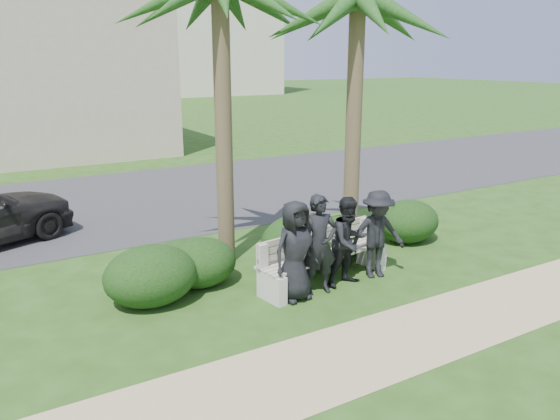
# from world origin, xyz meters

# --- Properties ---
(ground) EXTENTS (160.00, 160.00, 0.00)m
(ground) POSITION_xyz_m (0.00, 0.00, 0.00)
(ground) COLOR #264614
(ground) RESTS_ON ground
(footpath) EXTENTS (30.00, 1.60, 0.01)m
(footpath) POSITION_xyz_m (0.00, -1.80, 0.00)
(footpath) COLOR tan
(footpath) RESTS_ON ground
(asphalt_street) EXTENTS (160.00, 8.00, 0.01)m
(asphalt_street) POSITION_xyz_m (0.00, 8.00, 0.00)
(asphalt_street) COLOR #2D2D30
(asphalt_street) RESTS_ON ground
(stucco_bldg_right) EXTENTS (8.40, 8.40, 7.30)m
(stucco_bldg_right) POSITION_xyz_m (-1.00, 18.00, 3.66)
(stucco_bldg_right) COLOR tan
(stucco_bldg_right) RESTS_ON ground
(park_bench) EXTENTS (2.69, 0.99, 0.91)m
(park_bench) POSITION_xyz_m (0.48, 0.48, 0.41)
(park_bench) COLOR #AEA692
(park_bench) RESTS_ON ground
(man_a) EXTENTS (0.86, 0.61, 1.68)m
(man_a) POSITION_xyz_m (-0.34, 0.13, 0.84)
(man_a) COLOR black
(man_a) RESTS_ON ground
(man_b) EXTENTS (0.69, 0.51, 1.71)m
(man_b) POSITION_xyz_m (0.15, 0.14, 0.85)
(man_b) COLOR black
(man_b) RESTS_ON ground
(man_c) EXTENTS (0.83, 0.67, 1.59)m
(man_c) POSITION_xyz_m (0.78, 0.17, 0.79)
(man_c) COLOR black
(man_c) RESTS_ON ground
(man_d) EXTENTS (1.16, 0.84, 1.61)m
(man_d) POSITION_xyz_m (1.44, 0.19, 0.81)
(man_d) COLOR black
(man_d) RESTS_ON ground
(hedge_a) EXTENTS (1.52, 1.26, 0.99)m
(hedge_a) POSITION_xyz_m (-2.43, 1.19, 0.50)
(hedge_a) COLOR black
(hedge_a) RESTS_ON ground
(hedge_b) EXTENTS (1.27, 1.05, 0.83)m
(hedge_b) POSITION_xyz_m (-1.70, 1.67, 0.41)
(hedge_b) COLOR black
(hedge_b) RESTS_ON ground
(hedge_c) EXTENTS (1.34, 1.10, 0.87)m
(hedge_c) POSITION_xyz_m (-1.48, 1.48, 0.44)
(hedge_c) COLOR black
(hedge_c) RESTS_ON ground
(hedge_d) EXTENTS (1.61, 1.33, 1.05)m
(hedge_d) POSITION_xyz_m (0.55, 1.33, 0.53)
(hedge_d) COLOR black
(hedge_d) RESTS_ON ground
(hedge_e) EXTENTS (1.30, 1.07, 0.84)m
(hedge_e) POSITION_xyz_m (1.50, 1.38, 0.42)
(hedge_e) COLOR black
(hedge_e) RESTS_ON ground
(hedge_f) EXTENTS (1.43, 1.18, 0.93)m
(hedge_f) POSITION_xyz_m (3.35, 1.42, 0.47)
(hedge_f) COLOR black
(hedge_f) RESTS_ON ground
(palm_right) EXTENTS (3.00, 3.00, 5.86)m
(palm_right) POSITION_xyz_m (2.08, 1.81, 4.89)
(palm_right) COLOR brown
(palm_right) RESTS_ON ground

